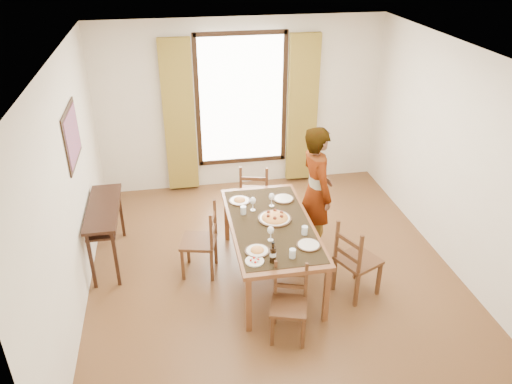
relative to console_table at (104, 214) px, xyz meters
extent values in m
plane|color=#4F3918|center=(2.03, -0.60, -0.68)|extent=(5.00, 5.00, 0.00)
cube|color=silver|center=(2.03, 1.90, 0.67)|extent=(4.50, 0.10, 2.70)
cube|color=silver|center=(2.03, -3.10, 0.67)|extent=(4.50, 0.10, 2.70)
cube|color=silver|center=(-0.22, -0.60, 0.67)|extent=(0.10, 5.00, 2.70)
cube|color=silver|center=(4.28, -0.60, 0.67)|extent=(0.10, 5.00, 2.70)
cube|color=white|center=(2.03, -0.60, 2.04)|extent=(4.50, 5.00, 0.04)
cube|color=white|center=(2.03, 1.87, 0.77)|extent=(1.30, 0.04, 2.00)
cube|color=olive|center=(1.05, 1.81, 0.57)|extent=(0.48, 0.10, 2.40)
cube|color=olive|center=(3.01, 1.81, 0.57)|extent=(0.48, 0.10, 2.40)
cube|color=black|center=(-0.21, 0.00, 1.07)|extent=(0.02, 0.86, 0.66)
cube|color=red|center=(-0.20, 0.00, 1.07)|extent=(0.01, 0.76, 0.56)
cube|color=black|center=(0.00, 0.00, 0.10)|extent=(0.38, 1.20, 0.04)
cube|color=black|center=(0.00, 0.00, -0.02)|extent=(0.34, 1.10, 0.03)
cube|color=black|center=(-0.14, -0.55, -0.30)|extent=(0.04, 0.04, 0.76)
cube|color=black|center=(-0.14, 0.55, -0.30)|extent=(0.04, 0.04, 0.76)
cube|color=black|center=(0.14, -0.55, -0.30)|extent=(0.04, 0.04, 0.76)
cube|color=black|center=(0.14, 0.55, -0.30)|extent=(0.04, 0.04, 0.76)
cube|color=brown|center=(1.98, -0.69, 0.04)|extent=(0.97, 1.92, 0.05)
cube|color=black|center=(1.98, -0.69, 0.07)|extent=(0.90, 1.76, 0.01)
cube|color=brown|center=(1.56, -1.59, -0.33)|extent=(0.06, 0.06, 0.70)
cube|color=brown|center=(1.56, 0.21, -0.33)|extent=(0.06, 0.06, 0.70)
cube|color=brown|center=(2.41, -1.59, -0.33)|extent=(0.06, 0.06, 0.70)
cube|color=brown|center=(2.41, 0.21, -0.33)|extent=(0.06, 0.06, 0.70)
cube|color=brown|center=(1.13, -0.46, -0.24)|extent=(0.50, 0.50, 0.04)
cube|color=brown|center=(1.00, -0.24, -0.46)|extent=(0.04, 0.04, 0.45)
cube|color=brown|center=(1.34, -0.33, -0.46)|extent=(0.04, 0.04, 0.45)
cube|color=brown|center=(0.91, -0.59, -0.46)|extent=(0.04, 0.04, 0.45)
cube|color=brown|center=(1.26, -0.67, -0.46)|extent=(0.04, 0.04, 0.45)
cube|color=brown|center=(1.35, -0.33, 0.01)|extent=(0.04, 0.04, 0.50)
cube|color=brown|center=(1.27, -0.67, 0.01)|extent=(0.04, 0.04, 0.50)
cube|color=brown|center=(1.31, -0.50, -0.09)|extent=(0.11, 0.35, 0.05)
cube|color=brown|center=(1.31, -0.50, 0.09)|extent=(0.11, 0.35, 0.05)
cube|color=brown|center=(2.02, 0.64, -0.23)|extent=(0.51, 0.51, 0.04)
cube|color=brown|center=(2.24, 0.76, -0.46)|extent=(0.04, 0.04, 0.45)
cube|color=brown|center=(2.15, 0.42, -0.46)|extent=(0.04, 0.04, 0.45)
cube|color=brown|center=(1.90, 0.86, -0.46)|extent=(0.04, 0.04, 0.45)
cube|color=brown|center=(1.80, 0.51, -0.46)|extent=(0.04, 0.04, 0.45)
cube|color=brown|center=(2.15, 0.41, 0.02)|extent=(0.04, 0.04, 0.50)
cube|color=brown|center=(1.80, 0.50, 0.02)|extent=(0.04, 0.04, 0.50)
cube|color=brown|center=(1.97, 0.45, -0.08)|extent=(0.35, 0.12, 0.05)
cube|color=brown|center=(1.97, 0.45, 0.09)|extent=(0.35, 0.12, 0.05)
cube|color=brown|center=(1.95, -1.74, -0.29)|extent=(0.46, 0.46, 0.04)
cube|color=brown|center=(1.75, -1.85, -0.49)|extent=(0.04, 0.04, 0.40)
cube|color=brown|center=(1.85, -1.55, -0.49)|extent=(0.04, 0.04, 0.40)
cube|color=brown|center=(2.06, -1.94, -0.49)|extent=(0.04, 0.04, 0.40)
cube|color=brown|center=(2.15, -1.64, -0.49)|extent=(0.04, 0.04, 0.40)
cube|color=brown|center=(1.85, -1.54, -0.07)|extent=(0.03, 0.03, 0.44)
cube|color=brown|center=(2.16, -1.63, -0.07)|extent=(0.03, 0.03, 0.44)
cube|color=brown|center=(2.00, -1.59, -0.16)|extent=(0.31, 0.12, 0.04)
cube|color=brown|center=(2.00, -1.59, 0.00)|extent=(0.31, 0.12, 0.04)
cube|color=brown|center=(2.91, -1.18, -0.23)|extent=(0.57, 0.57, 0.04)
cube|color=brown|center=(3.15, -1.27, -0.46)|extent=(0.04, 0.04, 0.46)
cube|color=brown|center=(2.82, -1.43, -0.46)|extent=(0.04, 0.04, 0.46)
cube|color=brown|center=(3.00, -0.94, -0.46)|extent=(0.04, 0.04, 0.46)
cube|color=brown|center=(2.67, -1.09, -0.46)|extent=(0.04, 0.04, 0.46)
cube|color=brown|center=(2.81, -1.43, 0.03)|extent=(0.04, 0.04, 0.51)
cube|color=brown|center=(2.66, -1.10, 0.03)|extent=(0.04, 0.04, 0.51)
cube|color=brown|center=(2.74, -1.26, -0.08)|extent=(0.18, 0.34, 0.05)
cube|color=brown|center=(2.74, -1.26, 0.11)|extent=(0.18, 0.34, 0.05)
imported|color=#97999F|center=(2.66, -0.24, 0.19)|extent=(0.74, 0.57, 1.75)
cylinder|color=silver|center=(2.31, -0.98, 0.12)|extent=(0.07, 0.07, 0.10)
cylinder|color=silver|center=(1.69, -0.41, 0.12)|extent=(0.07, 0.07, 0.10)
cylinder|color=silver|center=(2.06, -1.40, 0.12)|extent=(0.07, 0.07, 0.10)
camera|label=1|loc=(0.91, -5.59, 3.19)|focal=35.00mm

